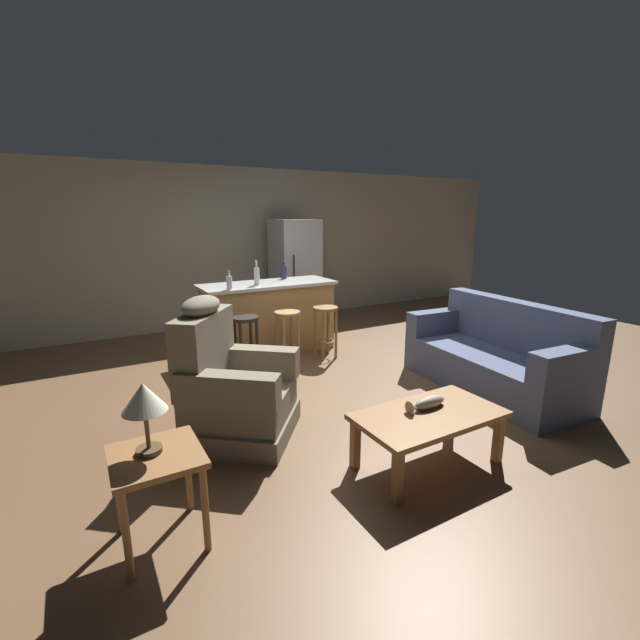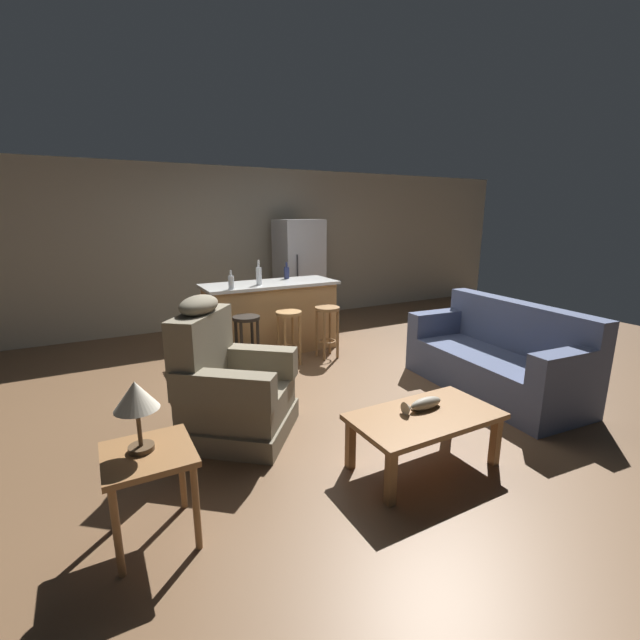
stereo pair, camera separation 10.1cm
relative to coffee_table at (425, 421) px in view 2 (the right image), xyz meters
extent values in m
plane|color=brown|center=(0.08, 1.81, -0.36)|extent=(12.00, 12.00, 0.00)
cube|color=#A89E89|center=(0.08, 4.94, 0.94)|extent=(12.00, 0.05, 2.60)
cube|color=olive|center=(0.00, 0.00, 0.04)|extent=(1.10, 0.60, 0.04)
cube|color=olive|center=(-0.49, -0.24, -0.17)|extent=(0.06, 0.06, 0.38)
cube|color=olive|center=(0.49, -0.24, -0.17)|extent=(0.06, 0.06, 0.38)
cube|color=olive|center=(-0.49, 0.24, -0.17)|extent=(0.06, 0.06, 0.38)
cube|color=olive|center=(0.49, 0.24, -0.17)|extent=(0.06, 0.06, 0.38)
cube|color=#4C3823|center=(0.06, 0.06, 0.06)|extent=(0.22, 0.07, 0.01)
ellipsoid|color=#9E937F|center=(0.06, 0.06, 0.10)|extent=(0.28, 0.09, 0.09)
cone|color=#9E937F|center=(-0.11, 0.06, 0.10)|extent=(0.06, 0.10, 0.10)
cube|color=#4C5675|center=(1.60, 0.74, -0.26)|extent=(0.99, 1.96, 0.20)
cube|color=#4C5675|center=(1.60, 0.74, -0.05)|extent=(0.99, 1.96, 0.22)
cube|color=#4C5675|center=(1.92, 0.71, 0.32)|extent=(0.35, 1.91, 0.52)
cube|color=#4C5675|center=(1.53, -0.11, 0.20)|extent=(0.85, 0.27, 0.28)
cube|color=#4C5675|center=(1.67, 1.58, 0.20)|extent=(0.85, 0.27, 0.28)
cube|color=#756B56|center=(-1.05, 1.12, -0.27)|extent=(1.18, 1.18, 0.18)
cube|color=#756B56|center=(-1.05, 1.12, -0.06)|extent=(1.10, 1.09, 0.24)
cube|color=#756B56|center=(-1.29, 1.31, 0.38)|extent=(0.66, 0.74, 0.64)
ellipsoid|color=#756B56|center=(-1.29, 1.31, 0.76)|extent=(0.50, 0.53, 0.16)
cube|color=#756B56|center=(-0.83, 1.36, 0.19)|extent=(0.73, 0.64, 0.26)
cube|color=#756B56|center=(-1.25, 0.85, 0.19)|extent=(0.73, 0.64, 0.26)
cube|color=olive|center=(-1.87, 0.17, 0.18)|extent=(0.48, 0.48, 0.04)
cylinder|color=olive|center=(-2.07, -0.03, -0.10)|extent=(0.04, 0.04, 0.52)
cylinder|color=olive|center=(-1.67, -0.03, -0.10)|extent=(0.04, 0.04, 0.52)
cylinder|color=olive|center=(-2.07, 0.37, -0.10)|extent=(0.04, 0.04, 0.52)
cylinder|color=olive|center=(-1.67, 0.37, -0.10)|extent=(0.04, 0.04, 0.52)
cylinder|color=#4C3823|center=(-1.90, 0.20, 0.21)|extent=(0.14, 0.14, 0.03)
cylinder|color=#4C3823|center=(-1.90, 0.20, 0.34)|extent=(0.02, 0.02, 0.22)
cone|color=beige|center=(-1.90, 0.20, 0.53)|extent=(0.24, 0.24, 0.16)
cube|color=#AD7F4C|center=(0.08, 3.16, 0.09)|extent=(1.71, 0.63, 0.91)
cube|color=silver|center=(0.08, 3.16, 0.57)|extent=(1.80, 0.70, 0.04)
cylinder|color=black|center=(-0.48, 2.53, 0.30)|extent=(0.32, 0.32, 0.04)
torus|color=black|center=(-0.48, 2.53, -0.14)|extent=(0.23, 0.23, 0.02)
cylinder|color=black|center=(-0.58, 2.43, -0.04)|extent=(0.04, 0.04, 0.64)
cylinder|color=black|center=(-0.38, 2.43, -0.04)|extent=(0.04, 0.04, 0.64)
cylinder|color=black|center=(-0.58, 2.63, -0.04)|extent=(0.04, 0.04, 0.64)
cylinder|color=black|center=(-0.38, 2.63, -0.04)|extent=(0.04, 0.04, 0.64)
cylinder|color=#A87A47|center=(0.06, 2.53, 0.30)|extent=(0.32, 0.32, 0.04)
torus|color=#A87A47|center=(0.06, 2.53, -0.14)|extent=(0.23, 0.23, 0.02)
cylinder|color=#A87A47|center=(-0.04, 2.43, -0.04)|extent=(0.04, 0.04, 0.64)
cylinder|color=#A87A47|center=(0.16, 2.43, -0.04)|extent=(0.04, 0.04, 0.64)
cylinder|color=#A87A47|center=(-0.04, 2.63, -0.04)|extent=(0.04, 0.04, 0.64)
cylinder|color=#A87A47|center=(0.16, 2.63, -0.04)|extent=(0.04, 0.04, 0.64)
cylinder|color=olive|center=(0.61, 2.53, 0.30)|extent=(0.32, 0.32, 0.04)
torus|color=olive|center=(0.61, 2.53, -0.14)|extent=(0.23, 0.23, 0.02)
cylinder|color=olive|center=(0.51, 2.43, -0.04)|extent=(0.04, 0.04, 0.64)
cylinder|color=olive|center=(0.71, 2.43, -0.04)|extent=(0.04, 0.04, 0.64)
cylinder|color=olive|center=(0.51, 2.63, -0.04)|extent=(0.04, 0.04, 0.64)
cylinder|color=olive|center=(0.71, 2.63, -0.04)|extent=(0.04, 0.04, 0.64)
cube|color=#B7B7BC|center=(1.09, 4.36, 0.52)|extent=(0.70, 0.66, 1.76)
cylinder|color=#333338|center=(0.90, 4.01, 0.60)|extent=(0.02, 0.02, 0.50)
cylinder|color=silver|center=(-0.11, 3.06, 0.70)|extent=(0.07, 0.07, 0.22)
cylinder|color=silver|center=(-0.11, 3.06, 0.86)|extent=(0.03, 0.03, 0.10)
cylinder|color=#23284C|center=(0.44, 3.40, 0.67)|extent=(0.08, 0.08, 0.16)
cylinder|color=#23284C|center=(0.44, 3.40, 0.78)|extent=(0.03, 0.03, 0.07)
cylinder|color=silver|center=(-0.53, 2.91, 0.67)|extent=(0.07, 0.07, 0.16)
cylinder|color=silver|center=(-0.53, 2.91, 0.78)|extent=(0.03, 0.03, 0.07)
camera|label=1|loc=(-2.13, -2.10, 1.47)|focal=24.00mm
camera|label=2|loc=(-2.05, -2.15, 1.47)|focal=24.00mm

